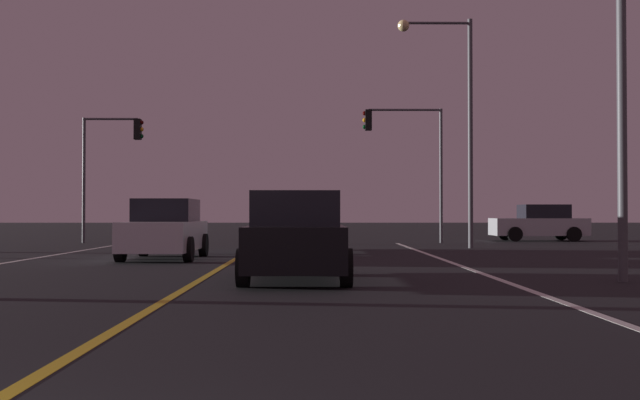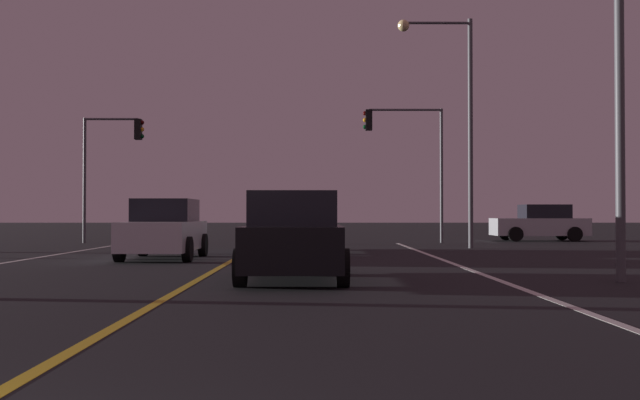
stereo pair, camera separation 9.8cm
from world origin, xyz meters
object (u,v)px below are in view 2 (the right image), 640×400
at_px(street_lamp_right_near, 595,16).
at_px(street_lamp_right_far, 453,102).
at_px(car_crossing_side, 540,223).
at_px(car_lead_same_lane, 294,238).
at_px(traffic_light_near_right, 405,143).
at_px(car_ahead_far, 304,227).
at_px(traffic_light_near_left, 113,151).
at_px(car_oncoming, 164,230).

bearing_deg(street_lamp_right_near, street_lamp_right_far, -89.32).
bearing_deg(street_lamp_right_far, car_crossing_side, -126.91).
xyz_separation_m(car_lead_same_lane, traffic_light_near_right, (4.33, 18.13, 3.54)).
bearing_deg(car_lead_same_lane, street_lamp_right_far, -22.80).
xyz_separation_m(car_ahead_far, traffic_light_near_right, (4.29, 7.53, 3.54)).
bearing_deg(street_lamp_right_near, car_ahead_far, -62.55).
relative_size(car_ahead_far, street_lamp_right_near, 0.54).
xyz_separation_m(car_lead_same_lane, street_lamp_right_far, (5.55, 13.20, 4.59)).
bearing_deg(traffic_light_near_left, car_oncoming, -68.00).
height_order(car_lead_same_lane, car_ahead_far, same).
relative_size(car_oncoming, traffic_light_near_left, 0.79).
distance_m(traffic_light_near_right, street_lamp_right_far, 5.19).
bearing_deg(traffic_light_near_right, traffic_light_near_left, -0.00).
bearing_deg(car_ahead_far, traffic_light_near_right, -29.67).
distance_m(car_oncoming, car_lead_same_lane, 7.83).
relative_size(car_crossing_side, traffic_light_near_left, 0.79).
xyz_separation_m(car_oncoming, street_lamp_right_near, (9.58, -7.12, 4.22)).
bearing_deg(car_ahead_far, traffic_light_near_left, 48.41).
relative_size(car_oncoming, car_crossing_side, 1.00).
bearing_deg(street_lamp_right_far, traffic_light_near_right, -76.15).
bearing_deg(street_lamp_right_near, car_lead_same_lane, -3.10).
bearing_deg(traffic_light_near_right, car_ahead_far, 60.33).
xyz_separation_m(car_ahead_far, street_lamp_right_far, (5.50, 2.60, 4.59)).
height_order(car_oncoming, car_ahead_far, same).
height_order(traffic_light_near_left, street_lamp_right_near, street_lamp_right_near).
height_order(car_ahead_far, street_lamp_right_near, street_lamp_right_near).
bearing_deg(car_crossing_side, street_lamp_right_far, 53.09).
xyz_separation_m(car_lead_same_lane, car_ahead_far, (0.04, 10.60, 0.00)).
bearing_deg(traffic_light_near_right, car_oncoming, 54.08).
distance_m(traffic_light_near_right, street_lamp_right_near, 18.50).
height_order(car_crossing_side, street_lamp_right_near, street_lamp_right_near).
distance_m(car_crossing_side, traffic_light_near_left, 19.78).
xyz_separation_m(car_lead_same_lane, car_crossing_side, (10.95, 20.38, 0.00)).
xyz_separation_m(car_ahead_far, traffic_light_near_left, (-8.48, 7.53, 3.21)).
bearing_deg(traffic_light_near_left, traffic_light_near_right, -0.00).
relative_size(car_oncoming, street_lamp_right_near, 0.54).
distance_m(traffic_light_near_left, street_lamp_right_near, 23.26).
distance_m(car_lead_same_lane, car_crossing_side, 23.14).
bearing_deg(car_crossing_side, car_lead_same_lane, 61.76).
xyz_separation_m(car_oncoming, car_ahead_far, (3.91, 3.79, 0.00)).
bearing_deg(car_crossing_side, street_lamp_right_near, 75.79).
xyz_separation_m(car_crossing_side, street_lamp_right_far, (-5.40, -7.19, 4.59)).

